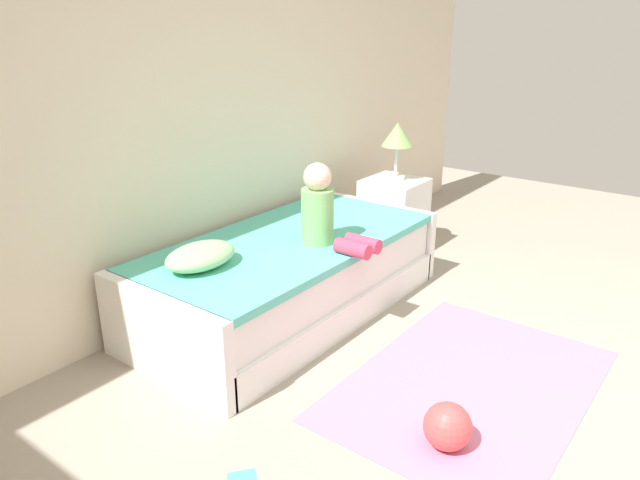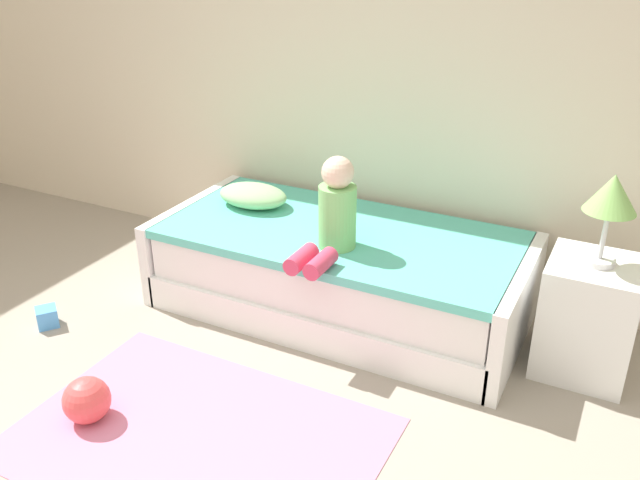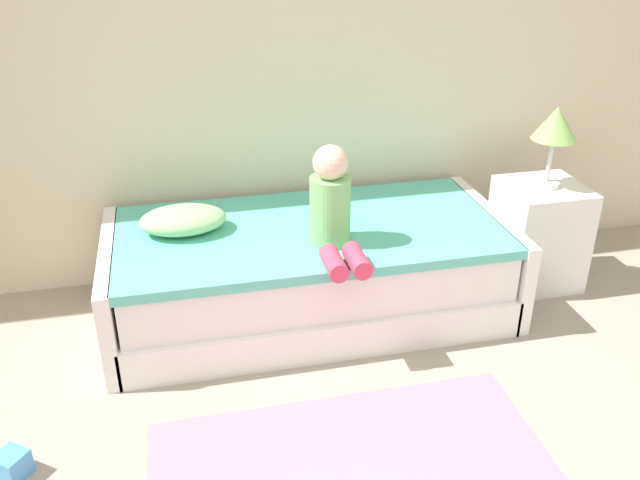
{
  "view_description": "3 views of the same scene",
  "coord_description": "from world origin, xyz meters",
  "px_view_note": "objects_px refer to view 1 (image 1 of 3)",
  "views": [
    {
      "loc": [
        -2.38,
        -0.29,
        1.8
      ],
      "look_at": [
        0.29,
        1.75,
        0.55
      ],
      "focal_mm": 33.44,
      "sensor_mm": 36.0,
      "label": 1
    },
    {
      "loc": [
        1.75,
        -1.12,
        2.08
      ],
      "look_at": [
        0.29,
        1.75,
        0.55
      ],
      "focal_mm": 37.85,
      "sensor_mm": 36.0,
      "label": 2
    },
    {
      "loc": [
        -0.36,
        -1.1,
        2.03
      ],
      "look_at": [
        0.29,
        1.75,
        0.55
      ],
      "focal_mm": 38.04,
      "sensor_mm": 36.0,
      "label": 3
    }
  ],
  "objects_px": {
    "bed": "(289,276)",
    "pillow": "(201,256)",
    "table_lamp": "(397,138)",
    "toy_ball": "(448,426)",
    "nightstand": "(394,216)",
    "child_figure": "(324,212)"
  },
  "relations": [
    {
      "from": "toy_ball",
      "to": "bed",
      "type": "bearing_deg",
      "value": 67.11
    },
    {
      "from": "nightstand",
      "to": "pillow",
      "type": "distance_m",
      "value": 2.01
    },
    {
      "from": "toy_ball",
      "to": "child_figure",
      "type": "bearing_deg",
      "value": 60.77
    },
    {
      "from": "table_lamp",
      "to": "nightstand",
      "type": "bearing_deg",
      "value": 180.0
    },
    {
      "from": "nightstand",
      "to": "table_lamp",
      "type": "xyz_separation_m",
      "value": [
        0.0,
        0.0,
        0.64
      ]
    },
    {
      "from": "bed",
      "to": "pillow",
      "type": "relative_size",
      "value": 4.8
    },
    {
      "from": "table_lamp",
      "to": "child_figure",
      "type": "xyz_separation_m",
      "value": [
        -1.28,
        -0.25,
        -0.23
      ]
    },
    {
      "from": "bed",
      "to": "table_lamp",
      "type": "height_order",
      "value": "table_lamp"
    },
    {
      "from": "child_figure",
      "to": "bed",
      "type": "bearing_deg",
      "value": 106.22
    },
    {
      "from": "toy_ball",
      "to": "nightstand",
      "type": "bearing_deg",
      "value": 36.48
    },
    {
      "from": "table_lamp",
      "to": "child_figure",
      "type": "height_order",
      "value": "table_lamp"
    },
    {
      "from": "toy_ball",
      "to": "table_lamp",
      "type": "bearing_deg",
      "value": 36.48
    },
    {
      "from": "table_lamp",
      "to": "toy_ball",
      "type": "xyz_separation_m",
      "value": [
        -1.95,
        -1.44,
        -0.83
      ]
    },
    {
      "from": "pillow",
      "to": "toy_ball",
      "type": "distance_m",
      "value": 1.58
    },
    {
      "from": "bed",
      "to": "nightstand",
      "type": "relative_size",
      "value": 3.52
    },
    {
      "from": "nightstand",
      "to": "bed",
      "type": "bearing_deg",
      "value": -178.94
    },
    {
      "from": "bed",
      "to": "pillow",
      "type": "distance_m",
      "value": 0.72
    },
    {
      "from": "child_figure",
      "to": "table_lamp",
      "type": "bearing_deg",
      "value": 11.17
    },
    {
      "from": "toy_ball",
      "to": "pillow",
      "type": "bearing_deg",
      "value": 91.47
    },
    {
      "from": "bed",
      "to": "toy_ball",
      "type": "height_order",
      "value": "bed"
    },
    {
      "from": "nightstand",
      "to": "table_lamp",
      "type": "height_order",
      "value": "table_lamp"
    },
    {
      "from": "bed",
      "to": "child_figure",
      "type": "distance_m",
      "value": 0.52
    }
  ]
}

